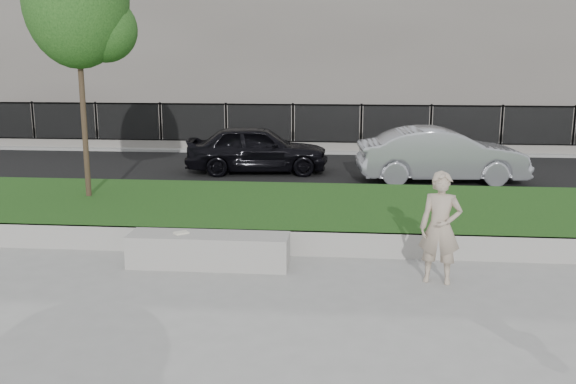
# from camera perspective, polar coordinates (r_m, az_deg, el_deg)

# --- Properties ---
(ground) EXTENTS (90.00, 90.00, 0.00)m
(ground) POSITION_cam_1_polar(r_m,az_deg,el_deg) (9.33, -2.37, -7.51)
(ground) COLOR gray
(ground) RESTS_ON ground
(grass_bank) EXTENTS (34.00, 4.00, 0.40)m
(grass_bank) POSITION_cam_1_polar(r_m,az_deg,el_deg) (12.13, -0.46, -1.90)
(grass_bank) COLOR #0D3511
(grass_bank) RESTS_ON ground
(grass_kerb) EXTENTS (34.00, 0.08, 0.40)m
(grass_kerb) POSITION_cam_1_polar(r_m,az_deg,el_deg) (10.25, -1.59, -4.52)
(grass_kerb) COLOR #99978F
(grass_kerb) RESTS_ON ground
(street) EXTENTS (34.00, 7.00, 0.04)m
(street) POSITION_cam_1_polar(r_m,az_deg,el_deg) (17.52, 1.40, 1.85)
(street) COLOR black
(street) RESTS_ON ground
(far_pavement) EXTENTS (34.00, 3.00, 0.12)m
(far_pavement) POSITION_cam_1_polar(r_m,az_deg,el_deg) (21.95, 2.24, 4.02)
(far_pavement) COLOR gray
(far_pavement) RESTS_ON ground
(iron_fence) EXTENTS (32.00, 0.30, 1.50)m
(iron_fence) POSITION_cam_1_polar(r_m,az_deg,el_deg) (20.90, 2.09, 4.95)
(iron_fence) COLOR slate
(iron_fence) RESTS_ON far_pavement
(building_facade) EXTENTS (34.00, 10.00, 10.00)m
(building_facade) POSITION_cam_1_polar(r_m,az_deg,el_deg) (28.79, 3.14, 15.76)
(building_facade) COLOR #69635C
(building_facade) RESTS_ON ground
(stone_bench) EXTENTS (2.41, 0.60, 0.49)m
(stone_bench) POSITION_cam_1_polar(r_m,az_deg,el_deg) (9.77, -7.06, -5.15)
(stone_bench) COLOR #99978F
(stone_bench) RESTS_ON ground
(man) EXTENTS (0.64, 0.49, 1.57)m
(man) POSITION_cam_1_polar(r_m,az_deg,el_deg) (9.12, 13.39, -3.11)
(man) COLOR tan
(man) RESTS_ON ground
(book) EXTENTS (0.25, 0.24, 0.02)m
(book) POSITION_cam_1_polar(r_m,az_deg,el_deg) (9.81, -9.46, -3.59)
(book) COLOR #EDE9CC
(book) RESTS_ON stone_bench
(young_tree) EXTENTS (2.05, 1.96, 5.01)m
(young_tree) POSITION_cam_1_polar(r_m,az_deg,el_deg) (13.06, -17.94, 15.53)
(young_tree) COLOR #38281C
(young_tree) RESTS_ON grass_bank
(car_dark) EXTENTS (3.91, 1.91, 1.28)m
(car_dark) POSITION_cam_1_polar(r_m,az_deg,el_deg) (17.17, -2.76, 3.86)
(car_dark) COLOR black
(car_dark) RESTS_ON street
(car_silver) EXTENTS (4.21, 1.82, 1.35)m
(car_silver) POSITION_cam_1_polar(r_m,az_deg,el_deg) (16.29, 13.48, 3.22)
(car_silver) COLOR #9EA0A7
(car_silver) RESTS_ON street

